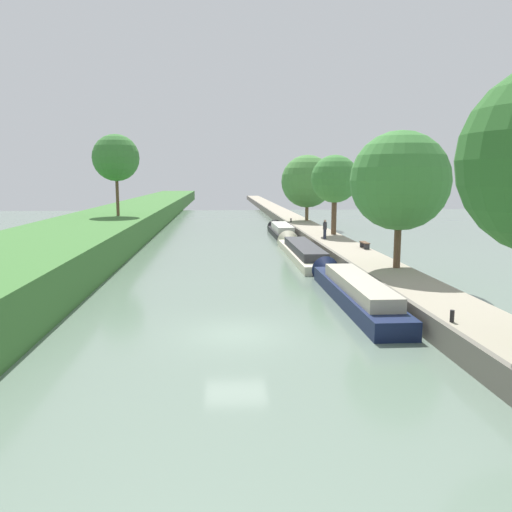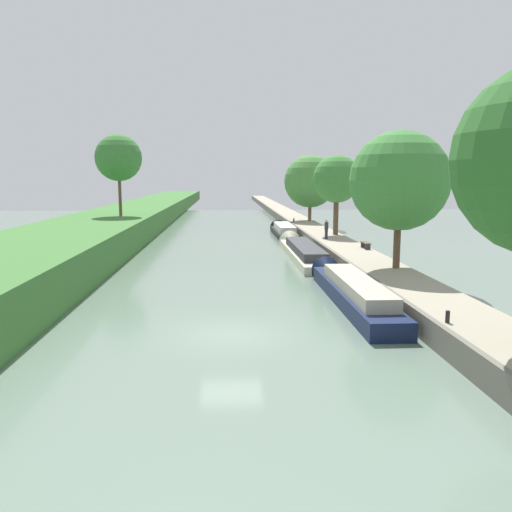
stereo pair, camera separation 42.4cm
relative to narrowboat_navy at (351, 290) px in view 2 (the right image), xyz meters
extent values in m
plane|color=slate|center=(-6.15, -5.30, -0.59)|extent=(160.00, 160.00, 0.00)
cube|color=#9E937F|center=(3.01, -5.30, -0.10)|extent=(3.11, 260.00, 0.99)
cube|color=#6B665B|center=(1.34, -5.30, -0.07)|extent=(0.25, 260.00, 1.04)
cube|color=#141E42|center=(0.00, -0.62, -0.19)|extent=(1.86, 12.54, 0.80)
cube|color=#B2A893|center=(0.00, -1.24, 0.51)|extent=(1.52, 8.78, 0.61)
cone|color=#141E42|center=(0.00, 6.21, -0.19)|extent=(1.77, 1.12, 1.77)
cube|color=beige|center=(-0.28, 14.20, -0.30)|extent=(2.12, 14.84, 0.58)
cube|color=#333338|center=(-0.28, 13.46, 0.30)|extent=(1.74, 10.38, 0.61)
cone|color=beige|center=(-0.28, 22.25, -0.30)|extent=(2.02, 1.27, 2.02)
cube|color=black|center=(-0.06, 29.84, -0.29)|extent=(1.98, 10.55, 0.60)
cube|color=silver|center=(-0.06, 29.32, 0.36)|extent=(1.63, 7.39, 0.69)
cone|color=black|center=(-0.06, 35.72, -0.29)|extent=(1.88, 1.19, 1.88)
cylinder|color=brown|center=(3.66, 3.98, 2.15)|extent=(0.41, 0.41, 3.50)
sphere|color=#3D7F38|center=(3.66, 3.98, 5.48)|extent=(5.73, 5.73, 5.73)
cylinder|color=brown|center=(3.88, 21.94, 2.36)|extent=(0.47, 0.47, 3.93)
sphere|color=#3D7F38|center=(3.88, 21.94, 5.53)|extent=(4.38, 4.38, 4.38)
cylinder|color=brown|center=(4.01, 37.65, 1.92)|extent=(0.42, 0.42, 3.04)
sphere|color=#47843D|center=(4.01, 37.65, 5.19)|extent=(6.38, 6.38, 6.38)
cylinder|color=brown|center=(-16.96, 27.66, 4.09)|extent=(0.31, 0.31, 4.49)
sphere|color=#387533|center=(-16.96, 27.66, 7.61)|extent=(4.64, 4.64, 4.64)
cylinder|color=#282D42|center=(2.35, 18.57, 0.81)|extent=(0.26, 0.26, 0.82)
cylinder|color=#333338|center=(2.35, 18.57, 1.53)|extent=(0.34, 0.34, 0.62)
sphere|color=tan|center=(2.35, 18.57, 1.95)|extent=(0.22, 0.22, 0.22)
cylinder|color=black|center=(1.76, -7.52, 0.62)|extent=(0.16, 0.16, 0.45)
cylinder|color=black|center=(1.76, 35.59, 0.62)|extent=(0.16, 0.16, 0.45)
cube|color=#333338|center=(4.12, 11.76, 0.60)|extent=(0.40, 0.08, 0.41)
cube|color=#333338|center=(4.12, 12.96, 0.60)|extent=(0.40, 0.08, 0.41)
cube|color=brown|center=(4.12, 12.36, 0.84)|extent=(0.44, 1.50, 0.06)
camera|label=1|loc=(-6.75, -25.42, 5.68)|focal=36.27mm
camera|label=2|loc=(-6.33, -25.44, 5.68)|focal=36.27mm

